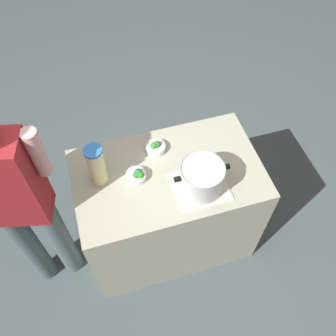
% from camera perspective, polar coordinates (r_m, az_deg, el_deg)
% --- Properties ---
extents(ground_plane, '(8.00, 8.00, 0.00)m').
position_cam_1_polar(ground_plane, '(3.06, 0.00, -10.47)').
color(ground_plane, '#414E51').
extents(counter_slab, '(1.18, 0.71, 0.91)m').
position_cam_1_polar(counter_slab, '(2.65, 0.00, -6.33)').
color(counter_slab, '#9A9A87').
rests_on(counter_slab, ground_plane).
extents(dish_cloth, '(0.32, 0.29, 0.01)m').
position_cam_1_polar(dish_cloth, '(2.21, 5.04, -2.93)').
color(dish_cloth, beige).
rests_on(dish_cloth, counter_slab).
extents(cooking_pot, '(0.33, 0.26, 0.19)m').
position_cam_1_polar(cooking_pot, '(2.12, 5.24, -1.46)').
color(cooking_pot, '#B7B7BC').
rests_on(cooking_pot, dish_cloth).
extents(lemonade_pitcher, '(0.11, 0.11, 0.29)m').
position_cam_1_polar(lemonade_pitcher, '(2.16, -11.04, 0.44)').
color(lemonade_pitcher, beige).
rests_on(lemonade_pitcher, counter_slab).
extents(broccoli_bowl_front, '(0.12, 0.12, 0.08)m').
position_cam_1_polar(broccoli_bowl_front, '(2.22, -4.83, -1.11)').
color(broccoli_bowl_front, silver).
rests_on(broccoli_bowl_front, counter_slab).
extents(broccoli_bowl_center, '(0.12, 0.12, 0.07)m').
position_cam_1_polar(broccoli_bowl_center, '(2.35, -1.93, 3.26)').
color(broccoli_bowl_center, silver).
rests_on(broccoli_bowl_center, counter_slab).
extents(person_cook, '(0.50, 0.27, 1.73)m').
position_cam_1_polar(person_cook, '(2.25, -21.84, -5.55)').
color(person_cook, '#45575C').
rests_on(person_cook, ground_plane).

